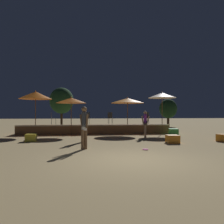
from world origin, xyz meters
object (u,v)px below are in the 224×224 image
Objects in this scene: patio_umbrella_1 at (127,101)px; cube_seat_2 at (173,132)px; cube_seat_0 at (31,138)px; cube_seat_3 at (223,138)px; bistro_chair_0 at (87,117)px; person_0 at (84,126)px; cube_seat_1 at (173,139)px; frisbee_disc at (145,149)px; background_tree_1 at (62,101)px; person_1 at (84,125)px; patio_umbrella_2 at (36,95)px; bistro_chair_1 at (52,117)px; patio_umbrella_3 at (71,100)px; bistro_chair_2 at (147,117)px; background_tree_0 at (168,109)px; bistro_chair_3 at (110,117)px; person_2 at (145,123)px; patio_umbrella_0 at (162,95)px.

patio_umbrella_1 is 3.61× the size of cube_seat_2.
cube_seat_0 is 0.85× the size of cube_seat_3.
bistro_chair_0 is (-7.14, 5.88, 1.05)m from cube_seat_3.
person_0 is 1.98× the size of bistro_chair_0.
frisbee_disc is at bearing -136.85° from cube_seat_1.
patio_umbrella_1 is 3.30m from bistro_chair_0.
cube_seat_1 is 0.13× the size of background_tree_1.
person_0 is 1.07× the size of person_1.
patio_umbrella_2 is at bearing 179.55° from patio_umbrella_1.
bistro_chair_0 and bistro_chair_1 have the same top height.
patio_umbrella_3 is 5.92m from bistro_chair_2.
patio_umbrella_1 is 10.45m from background_tree_0.
patio_umbrella_1 reaches higher than patio_umbrella_3.
patio_umbrella_3 reaches higher than person_1.
background_tree_0 reaches higher than frisbee_disc.
cube_seat_0 reaches higher than cube_seat_3.
background_tree_1 is (-2.61, 18.28, 2.11)m from person_0.
background_tree_0 is (7.66, 6.99, 0.81)m from bistro_chair_3.
frisbee_disc is 0.05× the size of background_tree_1.
person_1 is 7.05× the size of frisbee_disc.
person_1 is at bearing 127.61° from person_2.
background_tree_1 is (0.19, 15.30, 2.89)m from cube_seat_0.
bistro_chair_1 is at bearing 82.51° from cube_seat_0.
bistro_chair_1 is at bearing 121.59° from frisbee_disc.
cube_seat_1 is 0.84× the size of cube_seat_2.
background_tree_0 is at bearing 73.52° from bistro_chair_2.
patio_umbrella_2 is 4.65m from cube_seat_0.
cube_seat_2 is at bearing -56.01° from background_tree_1.
patio_umbrella_2 is at bearing 83.92° from person_2.
person_2 reaches higher than bistro_chair_1.
person_0 reaches higher than bistro_chair_0.
cube_seat_1 is 7.07m from bistro_chair_3.
bistro_chair_3 is (1.83, 0.47, 0.00)m from bistro_chair_0.
person_1 is at bearing 68.26° from bistro_chair_0.
bistro_chair_1 is at bearing 174.02° from patio_umbrella_0.
cube_seat_2 is (2.93, -1.53, -2.24)m from patio_umbrella_1.
patio_umbrella_3 is at bearing -172.81° from patio_umbrella_1.
cube_seat_2 is (7.04, -1.01, -2.19)m from patio_umbrella_3.
bistro_chair_1 is at bearing 145.53° from patio_umbrella_3.
background_tree_1 reaches higher than bistro_chair_1.
patio_umbrella_2 is at bearing 74.16° from person_0.
bistro_chair_1 is (-8.05, 0.84, -1.61)m from patio_umbrella_0.
cube_seat_1 is 0.20× the size of background_tree_0.
bistro_chair_0 and bistro_chair_2 have the same top height.
patio_umbrella_0 is at bearing 74.94° from cube_seat_1.
frisbee_disc is 0.07× the size of background_tree_0.
person_1 reaches higher than bistro_chair_2.
person_2 is (0.55, -2.75, -1.57)m from patio_umbrella_1.
person_0 is 7.53× the size of frisbee_disc.
patio_umbrella_1 is 7.65m from person_0.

